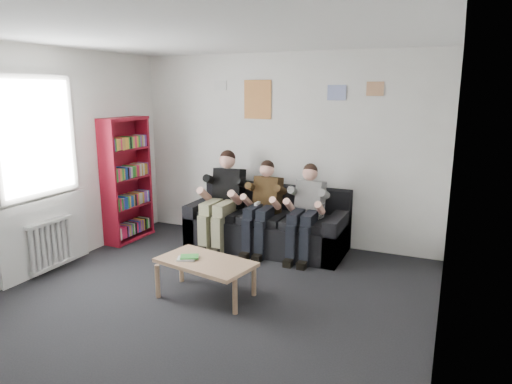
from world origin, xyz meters
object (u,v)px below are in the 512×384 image
(coffee_table, at_px, (206,265))
(person_left, at_px, (222,200))
(bookshelf, at_px, (127,180))
(person_right, at_px, (305,212))
(person_middle, at_px, (262,207))
(sofa, at_px, (268,226))

(coffee_table, bearing_deg, person_left, 111.61)
(coffee_table, height_order, person_left, person_left)
(bookshelf, xyz_separation_m, person_left, (1.41, 0.28, -0.23))
(bookshelf, xyz_separation_m, person_right, (2.63, 0.29, -0.27))
(coffee_table, distance_m, person_middle, 1.57)
(bookshelf, distance_m, person_middle, 2.06)
(sofa, relative_size, person_middle, 1.75)
(sofa, height_order, coffee_table, sofa)
(person_right, bearing_deg, person_left, -173.76)
(bookshelf, distance_m, coffee_table, 2.44)
(person_middle, bearing_deg, person_left, -174.58)
(bookshelf, relative_size, person_left, 1.33)
(bookshelf, bearing_deg, person_left, 13.55)
(person_left, bearing_deg, bookshelf, -171.06)
(bookshelf, bearing_deg, person_middle, 10.30)
(bookshelf, xyz_separation_m, coffee_table, (2.02, -1.26, -0.54))
(person_left, distance_m, person_middle, 0.61)
(sofa, distance_m, coffee_table, 1.74)
(sofa, distance_m, person_middle, 0.38)
(person_right, bearing_deg, person_middle, -174.00)
(sofa, relative_size, person_right, 1.76)
(sofa, xyz_separation_m, coffee_table, (-0.00, -1.74, 0.06))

